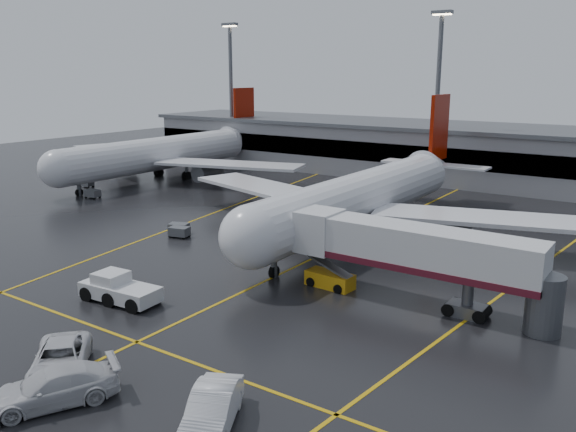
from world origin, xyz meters
The scene contains 21 objects.
ground centered at (0.00, 0.00, 0.00)m, with size 220.00×220.00×0.00m, color black.
apron_line_centre centered at (0.00, 0.00, 0.01)m, with size 0.25×90.00×0.02m, color gold.
apron_line_stop centered at (0.00, -22.00, 0.01)m, with size 60.00×0.25×0.02m, color gold.
apron_line_left centered at (-20.00, 10.00, 0.01)m, with size 0.25×70.00×0.02m, color gold.
apron_line_right centered at (18.00, 10.00, 0.01)m, with size 0.25×70.00×0.02m, color gold.
terminal centered at (0.00, 47.93, 4.32)m, with size 122.00×19.00×8.60m.
light_mast_left centered at (-45.00, 42.00, 14.47)m, with size 3.00×1.20×25.45m.
light_mast_mid centered at (-5.00, 42.00, 14.47)m, with size 3.00×1.20×25.45m.
main_airliner centered at (0.00, 9.70, 4.21)m, with size 48.80×45.60×14.10m.
second_airliner centered at (-42.00, 21.70, 4.21)m, with size 48.80×45.60×14.10m.
jet_bridge centered at (11.87, -6.00, 3.93)m, with size 19.90×3.40×6.05m.
pushback_tractor centered at (-6.45, -17.96, 0.90)m, with size 6.48×3.14×2.25m.
belt_loader centered at (5.06, -6.37, 0.61)m, with size 4.02×2.06×2.48m.
service_van_a centered at (-0.45, -27.19, 0.88)m, with size 2.92×6.34×1.76m, color silver.
service_van_b centered at (2.04, -29.34, 0.95)m, with size 2.67×6.57×1.91m, color silver.
service_van_c centered at (10.23, -26.34, 0.96)m, with size 2.04×5.85×1.93m, color silver.
baggage_cart_a centered at (-15.33, -2.57, 0.63)m, with size 2.26×1.76×1.12m.
baggage_cart_b centered at (-16.45, -1.50, 0.63)m, with size 2.33×1.93×1.12m.
baggage_cart_c centered at (-13.17, 6.35, 0.63)m, with size 2.13×1.51×1.12m.
baggage_cart_d centered at (-46.56, 9.69, 0.63)m, with size 2.10×1.47×1.12m.
baggage_cart_e centered at (-39.38, 5.21, 0.63)m, with size 2.10×1.46×1.12m.
Camera 1 is at (27.63, -45.29, 16.75)m, focal length 37.01 mm.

